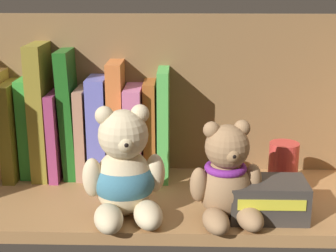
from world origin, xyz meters
The scene contains 17 objects.
shelf_board centered at (0.00, 0.00, 1.00)cm, with size 79.75×26.19×2.00cm, color #9E7042.
shelf_back_panel centered at (0.00, 13.70, 15.63)cm, with size 82.15×1.20×31.25cm, color brown.
book_3 centered at (-27.33, 10.88, 10.83)cm, with size 2.21×14.41×17.67cm, color olive.
book_4 centered at (-24.84, 10.88, 11.11)cm, with size 2.10×9.92×18.21cm, color green.
book_5 centered at (-22.03, 10.88, 14.22)cm, with size 2.86×12.96×24.45cm, color olive.
book_6 centered at (-19.43, 10.88, 9.98)cm, with size 1.65×13.64×15.95cm, color #933562.
book_7 centered at (-17.11, 10.88, 13.63)cm, with size 2.33×10.69×23.27cm, color #1C5B1B.
book_8 centered at (-14.73, 10.88, 10.26)cm, with size 1.75×11.43×16.53cm, color #A5765C.
book_9 centered at (-11.87, 10.88, 11.23)cm, with size 3.30×10.67×18.46cm, color #6064C0.
book_10 centered at (-8.54, 10.88, 12.61)cm, with size 2.68×10.20×21.22cm, color #D06C33.
book_11 centered at (-5.35, 10.88, 10.45)cm, with size 3.02×13.17×16.89cm, color #C46793.
book_12 centered at (-2.45, 10.88, 10.84)cm, with size 2.11×9.43×17.69cm, color #9A4B1F.
book_13 centered at (-0.07, 10.88, 12.02)cm, with size 1.97×12.84×20.04cm, color #4FB34D.
teddy_bear_larger centered at (-5.38, -7.31, 8.87)cm, with size 13.21×14.00×17.48cm.
teddy_bear_smaller centered at (10.10, -8.11, 8.58)cm, with size 11.57×11.99×15.41cm.
pillar_candle centered at (20.83, 3.63, 6.22)cm, with size 5.06×5.06×8.45cm, color #C63833.
small_product_box centered at (16.53, -7.12, 4.95)cm, with size 11.72×7.66×5.90cm.
Camera 1 is at (3.28, -79.97, 38.03)cm, focal length 55.09 mm.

